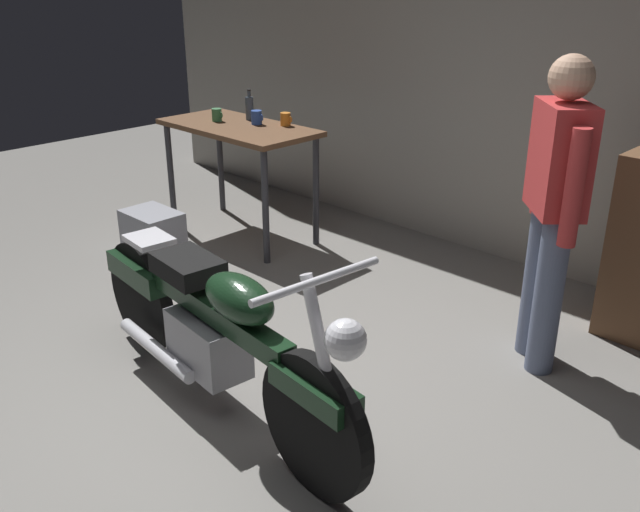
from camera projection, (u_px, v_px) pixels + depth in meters
ground_plane at (226, 420)px, 3.41m from camera, size 12.00×12.00×0.00m
back_wall at (544, 46)px, 4.66m from camera, size 8.00×0.12×3.10m
workbench at (239, 139)px, 5.45m from camera, size 1.30×0.64×0.90m
motorcycle at (214, 329)px, 3.34m from camera, size 2.19×0.60×1.00m
person_standing at (554, 203)px, 3.58m from camera, size 0.42×0.43×1.67m
storage_bin at (153, 233)px, 5.29m from camera, size 0.44×0.32×0.34m
mug_green_speckled at (217, 115)px, 5.51m from camera, size 0.11×0.08×0.10m
mug_blue_enamel at (257, 117)px, 5.41m from camera, size 0.12×0.08×0.11m
mug_orange_travel at (286, 119)px, 5.36m from camera, size 0.11×0.08×0.10m
bottle at (250, 108)px, 5.54m from camera, size 0.06×0.06×0.24m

